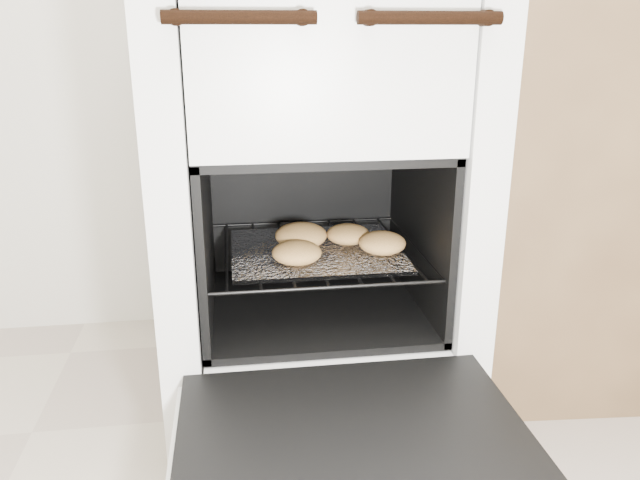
% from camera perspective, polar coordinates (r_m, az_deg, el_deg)
% --- Properties ---
extents(stove, '(0.62, 0.69, 0.95)m').
position_cam_1_polar(stove, '(1.36, -0.89, 4.06)').
color(stove, white).
rests_on(stove, ground).
extents(oven_door, '(0.56, 0.43, 0.04)m').
position_cam_1_polar(oven_door, '(1.00, 3.12, -18.14)').
color(oven_door, black).
rests_on(oven_door, stove).
extents(oven_rack, '(0.45, 0.43, 0.01)m').
position_cam_1_polar(oven_rack, '(1.33, -0.50, -0.93)').
color(oven_rack, black).
rests_on(oven_rack, stove).
extents(foil_sheet, '(0.35, 0.31, 0.01)m').
position_cam_1_polar(foil_sheet, '(1.30, -0.38, -0.98)').
color(foil_sheet, white).
rests_on(foil_sheet, oven_rack).
extents(baked_rolls, '(0.31, 0.23, 0.05)m').
position_cam_1_polar(baked_rolls, '(1.28, 0.76, -0.05)').
color(baked_rolls, tan).
rests_on(baked_rolls, foil_sheet).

